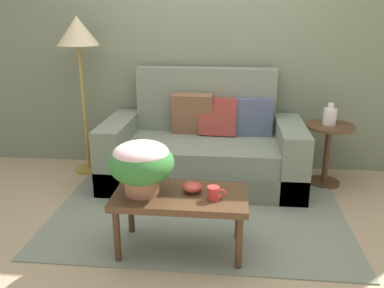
# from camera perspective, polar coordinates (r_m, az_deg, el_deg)

# --- Properties ---
(ground_plane) EXTENTS (14.00, 14.00, 0.00)m
(ground_plane) POSITION_cam_1_polar(r_m,az_deg,el_deg) (3.46, 0.83, -10.23)
(ground_plane) COLOR tan
(wall_back) EXTENTS (6.40, 0.12, 2.75)m
(wall_back) POSITION_cam_1_polar(r_m,az_deg,el_deg) (4.33, 2.48, 14.57)
(wall_back) COLOR slate
(wall_back) RESTS_ON ground
(area_rug) EXTENTS (2.46, 1.80, 0.01)m
(area_rug) POSITION_cam_1_polar(r_m,az_deg,el_deg) (3.56, 1.00, -9.24)
(area_rug) COLOR gray
(area_rug) RESTS_ON ground
(couch) EXTENTS (1.94, 0.94, 1.10)m
(couch) POSITION_cam_1_polar(r_m,az_deg,el_deg) (4.05, 1.69, -0.82)
(couch) COLOR #626B59
(couch) RESTS_ON ground
(coffee_table) EXTENTS (0.93, 0.49, 0.44)m
(coffee_table) POSITION_cam_1_polar(r_m,az_deg,el_deg) (2.85, -1.64, -8.03)
(coffee_table) COLOR #442D1B
(coffee_table) RESTS_ON ground
(side_table) EXTENTS (0.47, 0.47, 0.61)m
(side_table) POSITION_cam_1_polar(r_m,az_deg,el_deg) (4.16, 18.67, 0.06)
(side_table) COLOR #4C331E
(side_table) RESTS_ON ground
(floor_lamp) EXTENTS (0.42, 0.42, 1.61)m
(floor_lamp) POSITION_cam_1_polar(r_m,az_deg,el_deg) (4.26, -15.79, 13.95)
(floor_lamp) COLOR olive
(floor_lamp) RESTS_ON ground
(potted_plant) EXTENTS (0.45, 0.45, 0.37)m
(potted_plant) POSITION_cam_1_polar(r_m,az_deg,el_deg) (2.77, -7.17, -2.60)
(potted_plant) COLOR #A36B4C
(potted_plant) RESTS_ON coffee_table
(coffee_mug) EXTENTS (0.13, 0.08, 0.09)m
(coffee_mug) POSITION_cam_1_polar(r_m,az_deg,el_deg) (2.73, 3.11, -6.94)
(coffee_mug) COLOR red
(coffee_mug) RESTS_ON coffee_table
(snack_bowl) EXTENTS (0.14, 0.14, 0.07)m
(snack_bowl) POSITION_cam_1_polar(r_m,az_deg,el_deg) (2.84, -0.06, -6.09)
(snack_bowl) COLOR #B2382D
(snack_bowl) RESTS_ON coffee_table
(table_vase) EXTENTS (0.13, 0.13, 0.21)m
(table_vase) POSITION_cam_1_polar(r_m,az_deg,el_deg) (4.10, 18.91, 3.80)
(table_vase) COLOR silver
(table_vase) RESTS_ON side_table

